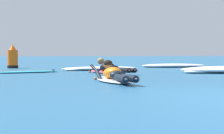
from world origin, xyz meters
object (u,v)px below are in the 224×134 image
surfer_near (114,76)px  drifting_surfboard (28,72)px  channel_marker_buoy (13,59)px  surfer_far (110,69)px

surfer_near → drifting_surfboard: size_ratio=1.10×
channel_marker_buoy → surfer_far: bearing=-55.3°
drifting_surfboard → channel_marker_buoy: 4.21m
surfer_near → drifting_surfboard: (-2.14, 4.54, -0.11)m
surfer_near → surfer_far: same height
surfer_far → drifting_surfboard: bearing=161.1°
surfer_far → channel_marker_buoy: 6.08m
surfer_far → channel_marker_buoy: channel_marker_buoy is taller
surfer_near → drifting_surfboard: surfer_near is taller
surfer_far → channel_marker_buoy: (-3.46, 4.99, 0.26)m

